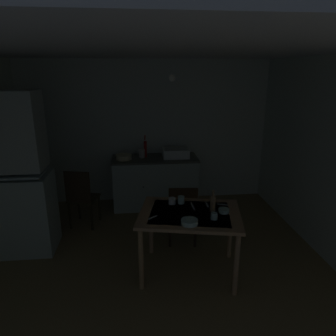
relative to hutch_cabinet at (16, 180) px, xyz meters
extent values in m
plane|color=olive|center=(1.72, -0.60, -0.98)|extent=(5.33, 5.33, 0.00)
cube|color=silver|center=(1.72, 1.62, 0.27)|extent=(4.39, 0.10, 2.50)
cube|color=silver|center=(1.72, -0.60, 1.57)|extent=(4.39, 4.43, 0.10)
cube|color=#ABBBAD|center=(0.00, 0.00, -0.46)|extent=(0.81, 0.57, 1.05)
cube|color=#ADB5A7|center=(0.00, 0.00, 0.63)|extent=(0.75, 0.48, 0.96)
cube|color=#A2B5B3|center=(0.00, -0.03, 0.11)|extent=(0.73, 0.51, 0.02)
cube|color=#ABBBAD|center=(1.83, 1.25, -0.55)|extent=(1.43, 0.60, 0.85)
cube|color=#515446|center=(1.83, 1.25, -0.12)|extent=(1.46, 0.63, 0.03)
sphere|color=#2D2823|center=(1.62, 0.94, -0.51)|extent=(0.02, 0.02, 0.02)
cube|color=white|center=(2.19, 1.25, -0.03)|extent=(0.44, 0.34, 0.15)
cube|color=black|center=(2.19, 1.25, 0.05)|extent=(0.38, 0.28, 0.01)
cylinder|color=#B21E19|center=(1.68, 1.30, 0.04)|extent=(0.05, 0.05, 0.28)
cylinder|color=#B21E19|center=(1.68, 1.23, 0.14)|extent=(0.03, 0.12, 0.03)
cylinder|color=red|center=(1.68, 1.36, 0.23)|extent=(0.02, 0.16, 0.12)
cylinder|color=beige|center=(1.31, 1.20, -0.06)|extent=(0.27, 0.27, 0.08)
cylinder|color=beige|center=(1.62, 1.28, -0.02)|extent=(0.10, 0.10, 0.15)
cube|color=#AC7F56|center=(2.10, -0.73, -0.22)|extent=(1.28, 1.05, 0.04)
cube|color=white|center=(2.10, -0.73, -0.21)|extent=(1.00, 0.82, 0.00)
cylinder|color=#AB8050|center=(1.53, -0.98, -0.61)|extent=(0.06, 0.06, 0.74)
cylinder|color=#A77C55|center=(2.52, -1.18, -0.61)|extent=(0.06, 0.06, 0.74)
cylinder|color=#AA7E5C|center=(1.68, -0.28, -0.61)|extent=(0.06, 0.06, 0.74)
cylinder|color=#AD8055|center=(2.67, -0.48, -0.61)|extent=(0.06, 0.06, 0.74)
cube|color=#342215|center=(2.12, -0.01, -0.54)|extent=(0.43, 0.43, 0.03)
cube|color=#372411|center=(2.11, -0.19, -0.32)|extent=(0.38, 0.06, 0.40)
cylinder|color=#342215|center=(2.31, 0.15, -0.77)|extent=(0.04, 0.04, 0.43)
cylinder|color=#342215|center=(1.97, 0.17, -0.77)|extent=(0.04, 0.04, 0.43)
cylinder|color=#342215|center=(2.28, -0.19, -0.77)|extent=(0.04, 0.04, 0.43)
cylinder|color=#342215|center=(1.94, -0.17, -0.77)|extent=(0.04, 0.04, 0.43)
cube|color=#2F2914|center=(0.70, 0.63, -0.54)|extent=(0.48, 0.48, 0.03)
cube|color=#322515|center=(0.66, 0.45, -0.29)|extent=(0.37, 0.11, 0.47)
cylinder|color=#2F2914|center=(0.91, 0.76, -0.77)|extent=(0.04, 0.04, 0.42)
cylinder|color=#2F2914|center=(0.58, 0.84, -0.77)|extent=(0.04, 0.04, 0.42)
cylinder|color=#2F2914|center=(0.82, 0.43, -0.77)|extent=(0.04, 0.04, 0.42)
cylinder|color=#2F2914|center=(0.49, 0.51, -0.77)|extent=(0.04, 0.04, 0.42)
cylinder|color=#ADD1C1|center=(2.48, -0.76, -0.19)|extent=(0.13, 0.13, 0.04)
cylinder|color=#ADD1C1|center=(2.05, -1.00, -0.18)|extent=(0.18, 0.18, 0.05)
cylinder|color=#ADD1C1|center=(2.04, -0.47, -0.16)|extent=(0.08, 0.08, 0.09)
cylinder|color=white|center=(1.93, -0.47, -0.17)|extent=(0.08, 0.08, 0.08)
cylinder|color=#ADD1C1|center=(2.33, -0.92, -0.17)|extent=(0.07, 0.07, 0.07)
cylinder|color=olive|center=(2.36, -0.73, -0.11)|extent=(0.06, 0.06, 0.18)
cylinder|color=olive|center=(2.36, -0.73, 0.01)|extent=(0.03, 0.03, 0.07)
cube|color=silver|center=(2.16, -0.57, -0.20)|extent=(0.02, 0.20, 0.00)
cube|color=beige|center=(1.68, -0.81, -0.20)|extent=(0.11, 0.10, 0.00)
cube|color=beige|center=(2.34, -0.55, -0.20)|extent=(0.02, 0.14, 0.00)
cube|color=beige|center=(2.52, -0.56, -0.20)|extent=(0.13, 0.07, 0.00)
sphere|color=#F9EFCC|center=(1.95, -0.22, 1.25)|extent=(0.08, 0.08, 0.08)
camera|label=1|loc=(1.51, -3.91, 1.33)|focal=33.48mm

